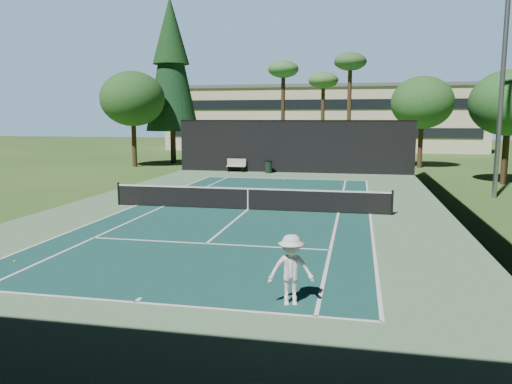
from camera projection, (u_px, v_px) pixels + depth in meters
ground at (248, 210)px, 22.89m from camera, size 160.00×160.00×0.00m
apron_slab at (248, 210)px, 22.89m from camera, size 18.00×32.00×0.01m
court_surface at (248, 210)px, 22.89m from camera, size 10.97×23.77×0.01m
court_lines at (248, 209)px, 22.89m from camera, size 11.07×23.87×0.01m
tennis_net at (248, 198)px, 22.81m from camera, size 12.90×0.10×1.10m
fence at (248, 166)px, 22.66m from camera, size 18.04×32.05×4.03m
player at (291, 270)px, 11.18m from camera, size 1.16×0.84×1.62m
tennis_ball_a at (15, 261)px, 14.58m from camera, size 0.07×0.07×0.07m
tennis_ball_b at (195, 203)px, 24.57m from camera, size 0.08×0.08×0.08m
tennis_ball_c at (304, 206)px, 23.77m from camera, size 0.07×0.07×0.07m
tennis_ball_d at (176, 192)px, 28.16m from camera, size 0.08×0.08×0.08m
park_bench at (236, 165)px, 38.88m from camera, size 1.50×0.45×1.02m
trash_bin at (269, 167)px, 37.97m from camera, size 0.56×0.56×0.95m
pine_tree at (171, 58)px, 45.18m from camera, size 4.80×4.80×15.00m
palm_a at (283, 73)px, 45.33m from camera, size 2.80×2.80×9.32m
palm_b at (323, 84)px, 46.70m from camera, size 2.80×2.80×8.42m
palm_c at (350, 66)px, 43.11m from camera, size 2.80×2.80×9.77m
decid_tree_a at (422, 103)px, 41.42m from camera, size 5.12×5.12×7.62m
decid_tree_b at (509, 103)px, 30.99m from camera, size 4.80×4.80×7.14m
decid_tree_c at (133, 99)px, 42.26m from camera, size 5.44×5.44×8.09m
campus_building at (322, 118)px, 66.82m from camera, size 40.50×12.50×8.30m
light_pole at (503, 73)px, 25.37m from camera, size 0.90×0.25×12.22m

